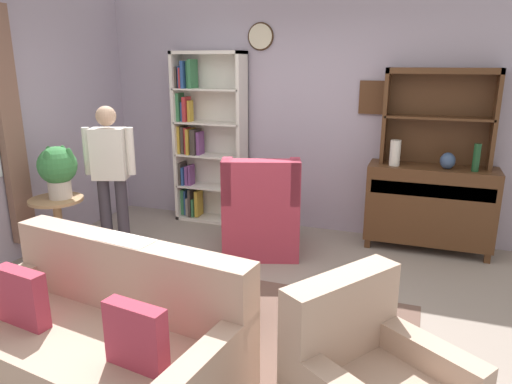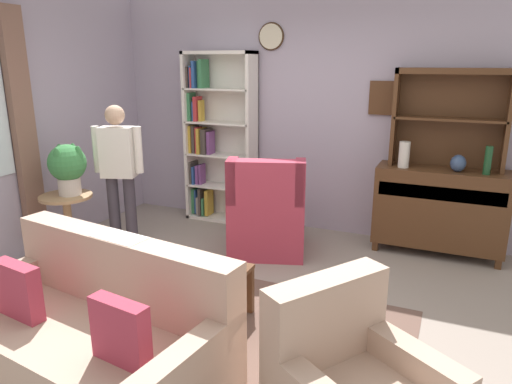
# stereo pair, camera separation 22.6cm
# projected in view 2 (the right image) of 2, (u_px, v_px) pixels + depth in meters

# --- Properties ---
(ground_plane) EXTENTS (5.40, 4.60, 0.02)m
(ground_plane) POSITION_uv_depth(u_px,v_px,m) (236.00, 306.00, 3.96)
(ground_plane) COLOR gray
(wall_back) EXTENTS (5.00, 0.09, 2.80)m
(wall_back) POSITION_uv_depth(u_px,v_px,m) (314.00, 112.00, 5.46)
(wall_back) COLOR #A399AD
(wall_back) RESTS_ON ground_plane
(area_rug) EXTENTS (2.52, 1.61, 0.01)m
(area_rug) POSITION_uv_depth(u_px,v_px,m) (242.00, 327.00, 3.62)
(area_rug) COLOR brown
(area_rug) RESTS_ON ground_plane
(bookshelf) EXTENTS (0.90, 0.30, 2.10)m
(bookshelf) POSITION_uv_depth(u_px,v_px,m) (215.00, 139.00, 5.86)
(bookshelf) COLOR silver
(bookshelf) RESTS_ON ground_plane
(sideboard) EXTENTS (1.30, 0.45, 0.92)m
(sideboard) POSITION_uv_depth(u_px,v_px,m) (439.00, 207.00, 4.90)
(sideboard) COLOR #4C2D19
(sideboard) RESTS_ON ground_plane
(sideboard_hutch) EXTENTS (1.10, 0.26, 1.00)m
(sideboard_hutch) POSITION_uv_depth(u_px,v_px,m) (451.00, 105.00, 4.71)
(sideboard_hutch) COLOR #4C2D19
(sideboard_hutch) RESTS_ON sideboard
(vase_tall) EXTENTS (0.11, 0.11, 0.27)m
(vase_tall) POSITION_uv_depth(u_px,v_px,m) (404.00, 155.00, 4.83)
(vase_tall) COLOR beige
(vase_tall) RESTS_ON sideboard
(vase_round) EXTENTS (0.15, 0.15, 0.17)m
(vase_round) POSITION_uv_depth(u_px,v_px,m) (458.00, 163.00, 4.66)
(vase_round) COLOR #33476B
(vase_round) RESTS_ON sideboard
(bottle_wine) EXTENTS (0.07, 0.07, 0.28)m
(bottle_wine) POSITION_uv_depth(u_px,v_px,m) (488.00, 160.00, 4.52)
(bottle_wine) COLOR #194223
(bottle_wine) RESTS_ON sideboard
(couch_floral) EXTENTS (1.90, 1.08, 0.90)m
(couch_floral) POSITION_uv_depth(u_px,v_px,m) (94.00, 338.00, 2.93)
(couch_floral) COLOR tan
(couch_floral) RESTS_ON ground_plane
(wingback_chair) EXTENTS (0.99, 1.01, 1.05)m
(wingback_chair) POSITION_uv_depth(u_px,v_px,m) (267.00, 218.00, 4.95)
(wingback_chair) COLOR #A33347
(wingback_chair) RESTS_ON ground_plane
(plant_stand) EXTENTS (0.52, 0.52, 0.67)m
(plant_stand) POSITION_uv_depth(u_px,v_px,m) (68.00, 219.00, 4.82)
(plant_stand) COLOR #A87F56
(plant_stand) RESTS_ON ground_plane
(potted_plant_large) EXTENTS (0.37, 0.37, 0.52)m
(potted_plant_large) POSITION_uv_depth(u_px,v_px,m) (68.00, 165.00, 4.69)
(potted_plant_large) COLOR beige
(potted_plant_large) RESTS_ON plant_stand
(person_reading) EXTENTS (0.52, 0.30, 1.56)m
(person_reading) POSITION_uv_depth(u_px,v_px,m) (119.00, 168.00, 4.88)
(person_reading) COLOR #38333D
(person_reading) RESTS_ON ground_plane
(coffee_table) EXTENTS (0.80, 0.50, 0.42)m
(coffee_table) POSITION_uv_depth(u_px,v_px,m) (196.00, 275.00, 3.70)
(coffee_table) COLOR #4C2D19
(coffee_table) RESTS_ON ground_plane
(book_stack) EXTENTS (0.15, 0.16, 0.06)m
(book_stack) POSITION_uv_depth(u_px,v_px,m) (194.00, 265.00, 3.67)
(book_stack) COLOR #284C8C
(book_stack) RESTS_ON coffee_table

